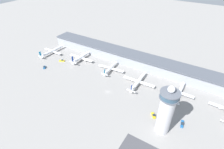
{
  "coord_description": "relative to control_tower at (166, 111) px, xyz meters",
  "views": [
    {
      "loc": [
        83.39,
        -126.44,
        131.77
      ],
      "look_at": [
        -4.19,
        15.91,
        13.3
      ],
      "focal_mm": 28.0,
      "sensor_mm": 36.0,
      "label": 1
    }
  ],
  "objects": [
    {
      "name": "service_truck_baggage",
      "position": [
        -11.64,
        11.43,
        -23.12
      ],
      "size": [
        6.41,
        7.27,
        2.71
      ],
      "color": "black",
      "rests_on": "ground"
    },
    {
      "name": "service_truck_fuel",
      "position": [
        -170.45,
        14.67,
        -22.96
      ],
      "size": [
        6.31,
        6.51,
        3.15
      ],
      "color": "black",
      "rests_on": "ground"
    },
    {
      "name": "airplane_gate_charlie",
      "position": [
        -89.21,
        56.48,
        -19.92
      ],
      "size": [
        37.47,
        34.58,
        11.51
      ],
      "color": "white",
      "rests_on": "ground"
    },
    {
      "name": "control_tower",
      "position": [
        0.0,
        0.0,
        0.0
      ],
      "size": [
        15.73,
        15.73,
        50.35
      ],
      "color": "#BCBCC1",
      "rests_on": "ground"
    },
    {
      "name": "terminal_building",
      "position": [
        -68.92,
        88.31,
        -15.96
      ],
      "size": [
        276.51,
        25.0,
        15.99
      ],
      "color": "#9399A3",
      "rests_on": "ground"
    },
    {
      "name": "service_truck_water",
      "position": [
        14.64,
        15.52,
        -22.95
      ],
      "size": [
        3.42,
        8.71,
        3.18
      ],
      "color": "black",
      "rests_on": "ground"
    },
    {
      "name": "airplane_gate_delta",
      "position": [
        -45.31,
        49.19,
        -19.8
      ],
      "size": [
        40.13,
        42.04,
        12.38
      ],
      "color": "white",
      "rests_on": "ground"
    },
    {
      "name": "airplane_gate_alpha",
      "position": [
        -192.65,
        49.87,
        -19.83
      ],
      "size": [
        34.83,
        44.33,
        12.39
      ],
      "color": "silver",
      "rests_on": "ground"
    },
    {
      "name": "airplane_gate_echo",
      "position": [
        1.5,
        54.79,
        -19.95
      ],
      "size": [
        31.78,
        39.27,
        11.96
      ],
      "color": "silver",
      "rests_on": "ground"
    },
    {
      "name": "service_truck_catering",
      "position": [
        -162.76,
        40.41,
        -23.05
      ],
      "size": [
        8.09,
        5.63,
        2.89
      ],
      "color": "black",
      "rests_on": "ground"
    },
    {
      "name": "airplane_gate_bravo",
      "position": [
        -140.87,
        56.78,
        -19.26
      ],
      "size": [
        40.23,
        35.01,
        14.45
      ],
      "color": "white",
      "rests_on": "ground"
    },
    {
      "name": "ground_plane",
      "position": [
        -68.92,
        18.31,
        -24.06
      ],
      "size": [
        1000.0,
        1000.0,
        0.0
      ],
      "primitive_type": "plane",
      "color": "gray"
    }
  ]
}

